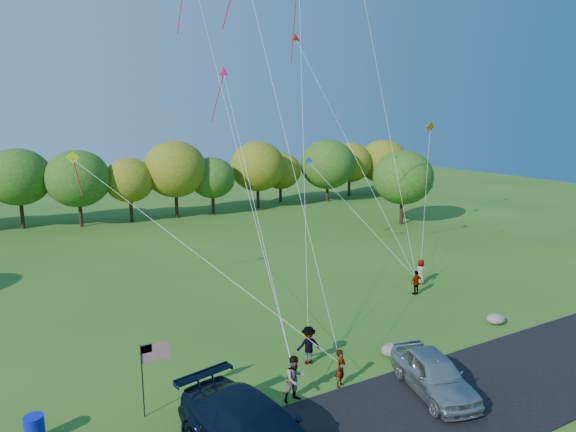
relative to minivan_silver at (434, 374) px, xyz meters
name	(u,v)px	position (x,y,z in m)	size (l,w,h in m)	color
ground	(323,379)	(-3.19, 3.09, -0.86)	(140.00, 140.00, 0.00)	#33601B
asphalt_lane	(386,429)	(-3.19, -0.91, -0.83)	(44.00, 6.00, 0.06)	black
treeline	(123,178)	(-3.31, 39.49, 3.80)	(75.72, 27.61, 8.38)	#3D2416
minivan_silver	(434,374)	(0.00, 0.00, 0.00)	(1.89, 4.70, 1.60)	#9BA2A5
flyer_a	(341,368)	(-2.89, 2.29, -0.06)	(0.58, 0.38, 1.60)	#4C4C59
flyer_b	(295,379)	(-5.04, 2.29, 0.07)	(0.90, 0.70, 1.85)	#4C4C59
flyer_c	(308,345)	(-2.97, 4.63, 0.00)	(1.12, 0.64, 1.73)	#4C4C59
flyer_d	(416,283)	(7.52, 8.91, -0.10)	(0.89, 0.37, 1.53)	#4C4C59
flyer_e	(421,272)	(9.23, 10.32, -0.05)	(0.79, 0.51, 1.61)	#4C4C59
trash_barrel	(35,430)	(-14.01, 4.40, -0.37)	(0.66, 0.66, 0.98)	#0C18B5
flag_assembly	(150,361)	(-10.08, 4.11, 1.28)	(1.04, 0.68, 2.82)	black
boulder_near	(393,350)	(0.80, 3.32, -0.58)	(1.13, 0.89, 0.57)	gray
boulder_far	(496,319)	(8.01, 3.43, -0.59)	(1.04, 0.87, 0.54)	gray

